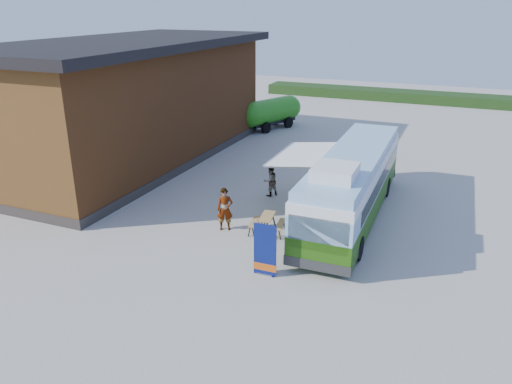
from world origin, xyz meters
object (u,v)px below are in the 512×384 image
at_px(picnic_table, 267,220).
at_px(person_b, 270,181).
at_px(slurry_tanker, 271,112).
at_px(banner, 265,255).
at_px(bus, 352,183).
at_px(person_a, 225,209).

height_order(picnic_table, person_b, person_b).
xyz_separation_m(person_b, slurry_tanker, (-5.42, 13.85, 0.57)).
height_order(banner, picnic_table, banner).
distance_m(picnic_table, person_b, 4.59).
bearing_deg(picnic_table, slurry_tanker, 101.60).
height_order(bus, picnic_table, bus).
height_order(banner, person_a, banner).
relative_size(picnic_table, person_b, 0.99).
relative_size(banner, person_b, 1.26).
relative_size(bus, picnic_table, 7.42).
relative_size(bus, person_b, 7.35).
height_order(bus, slurry_tanker, bus).
bearing_deg(person_a, banner, -69.65).
relative_size(banner, picnic_table, 1.27).
xyz_separation_m(picnic_table, person_a, (-1.86, -0.39, 0.36)).
bearing_deg(slurry_tanker, picnic_table, -46.27).
distance_m(banner, picnic_table, 3.65).
distance_m(banner, person_b, 8.23).
bearing_deg(person_a, picnic_table, -14.05).
distance_m(person_b, slurry_tanker, 14.88).
xyz_separation_m(bus, picnic_table, (-2.99, -3.04, -1.15)).
bearing_deg(bus, banner, -105.94).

